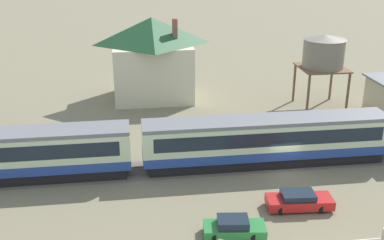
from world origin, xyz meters
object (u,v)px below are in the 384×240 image
object	(u,v)px
parked_car_red	(299,201)
parked_car_green	(234,227)
passenger_train	(269,139)
water_tower	(324,52)
station_house_dark_green_roof	(152,57)

from	to	relation	value
parked_car_red	parked_car_green	bearing A→B (deg)	-149.77
passenger_train	parked_car_green	size ratio (longest dim) A/B	15.42
parked_car_red	passenger_train	bearing A→B (deg)	95.23
water_tower	parked_car_green	size ratio (longest dim) A/B	1.96
passenger_train	parked_car_green	distance (m)	11.49
passenger_train	water_tower	world-z (taller)	water_tower
passenger_train	water_tower	size ratio (longest dim) A/B	7.85
station_house_dark_green_roof	parked_car_red	size ratio (longest dim) A/B	2.03
water_tower	parked_car_red	bearing A→B (deg)	-115.20
station_house_dark_green_roof	water_tower	distance (m)	19.54
passenger_train	parked_car_red	distance (m)	7.63
water_tower	parked_car_red	distance (m)	23.76
passenger_train	station_house_dark_green_roof	distance (m)	21.23
water_tower	parked_car_red	size ratio (longest dim) A/B	1.72
station_house_dark_green_roof	parked_car_green	xyz separation A→B (m)	(3.41, -29.27, -4.42)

